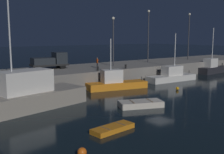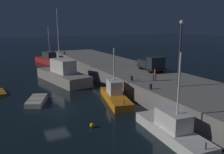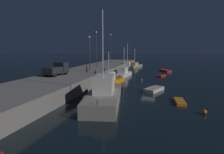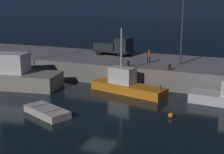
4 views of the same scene
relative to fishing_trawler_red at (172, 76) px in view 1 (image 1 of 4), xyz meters
name	(u,v)px [view 1 (image 1 of 4)]	position (x,y,z in m)	size (l,w,h in m)	color
ground_plane	(160,99)	(-10.15, -7.23, -0.82)	(320.00, 320.00, 0.00)	black
pier_quay	(89,74)	(-10.15, 7.28, 0.26)	(79.27, 10.29, 2.16)	gray
fishing_trawler_red	(172,76)	(0.00, 0.00, 0.00)	(8.52, 2.90, 7.20)	silver
fishing_boat_white	(24,97)	(-23.64, -2.78, 0.43)	(12.73, 6.19, 11.68)	gray
fishing_boat_orange	(212,68)	(13.14, 1.64, 0.12)	(7.85, 2.76, 8.29)	#232328
fishing_boat_grey	(115,83)	(-10.63, 0.18, 0.00)	(8.26, 3.93, 6.45)	orange
rowboat_white_mid	(113,128)	(-20.48, -12.34, -0.64)	(3.48, 1.56, 0.40)	orange
dinghy_red_small	(141,104)	(-14.24, -8.53, -0.53)	(4.57, 3.26, 0.62)	beige
mooring_buoy_near	(177,88)	(-4.84, -5.18, -0.61)	(0.42, 0.42, 0.42)	orange
mooring_buoy_mid	(82,152)	(-24.46, -14.73, -0.55)	(0.54, 0.54, 0.54)	orange
lamp_post_west	(113,37)	(-6.45, 6.20, 5.76)	(0.44, 0.44, 7.51)	#38383D
lamp_post_east	(148,32)	(2.73, 8.00, 6.62)	(0.44, 0.44, 9.17)	#38383D
lamp_post_central	(189,33)	(12.76, 6.99, 6.57)	(0.44, 0.44, 9.07)	#38383D
utility_truck	(51,61)	(-15.59, 8.96, 2.49)	(5.36, 2.83, 2.32)	black
dockworker	(97,62)	(-9.93, 5.48, 2.22)	(0.39, 0.39, 1.54)	black
bollard_central	(98,69)	(-11.49, 3.01, 1.63)	(0.28, 0.28, 0.57)	black
bollard_east	(126,66)	(-6.86, 2.68, 1.64)	(0.28, 0.28, 0.60)	black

